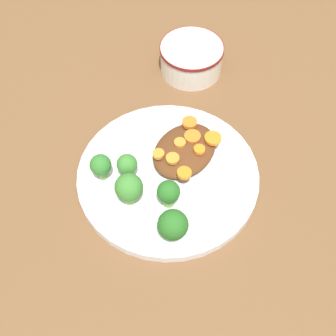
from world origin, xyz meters
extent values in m
plane|color=brown|center=(0.00, 0.00, 0.00)|extent=(4.00, 4.00, 0.00)
cylinder|color=white|center=(0.00, 0.00, 0.01)|extent=(0.29, 0.29, 0.02)
torus|color=white|center=(0.00, 0.00, 0.02)|extent=(0.29, 0.29, 0.01)
cylinder|color=white|center=(-0.23, -0.11, 0.03)|extent=(0.11, 0.11, 0.06)
cylinder|color=maroon|center=(-0.23, -0.11, 0.05)|extent=(0.12, 0.12, 0.01)
cylinder|color=white|center=(-0.23, -0.11, 0.05)|extent=(0.09, 0.09, 0.01)
ellipsoid|color=#5B3319|center=(-0.05, 0.00, 0.03)|extent=(0.12, 0.09, 0.02)
cylinder|color=#759E51|center=(0.07, -0.02, 0.03)|extent=(0.02, 0.02, 0.02)
sphere|color=#3D8433|center=(0.07, -0.02, 0.05)|extent=(0.04, 0.04, 0.04)
cylinder|color=#7FA85B|center=(0.04, 0.03, 0.03)|extent=(0.02, 0.02, 0.02)
sphere|color=#286B23|center=(0.04, 0.03, 0.05)|extent=(0.03, 0.03, 0.03)
cylinder|color=#759E51|center=(0.07, -0.08, 0.03)|extent=(0.01, 0.01, 0.02)
sphere|color=#337A2D|center=(0.07, -0.08, 0.05)|extent=(0.03, 0.03, 0.03)
cylinder|color=#759E51|center=(0.08, 0.07, 0.03)|extent=(0.01, 0.01, 0.02)
sphere|color=#286B23|center=(0.08, 0.07, 0.05)|extent=(0.04, 0.04, 0.04)
cylinder|color=#759E51|center=(0.04, -0.05, 0.03)|extent=(0.02, 0.02, 0.02)
sphere|color=#3D8433|center=(0.04, -0.05, 0.05)|extent=(0.03, 0.03, 0.03)
cylinder|color=orange|center=(-0.04, -0.01, 0.04)|extent=(0.02, 0.02, 0.01)
cylinder|color=orange|center=(-0.08, 0.03, 0.04)|extent=(0.03, 0.03, 0.01)
cylinder|color=orange|center=(-0.01, 0.00, 0.04)|extent=(0.02, 0.02, 0.01)
cylinder|color=orange|center=(-0.07, 0.00, 0.04)|extent=(0.03, 0.03, 0.00)
cylinder|color=orange|center=(0.00, 0.03, 0.04)|extent=(0.02, 0.02, 0.01)
cylinder|color=orange|center=(-0.05, 0.02, 0.04)|extent=(0.02, 0.02, 0.01)
cylinder|color=orange|center=(-0.01, -0.02, 0.04)|extent=(0.02, 0.02, 0.01)
cylinder|color=orange|center=(-0.09, -0.02, 0.04)|extent=(0.02, 0.02, 0.01)
camera|label=1|loc=(0.33, 0.24, 0.63)|focal=50.00mm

